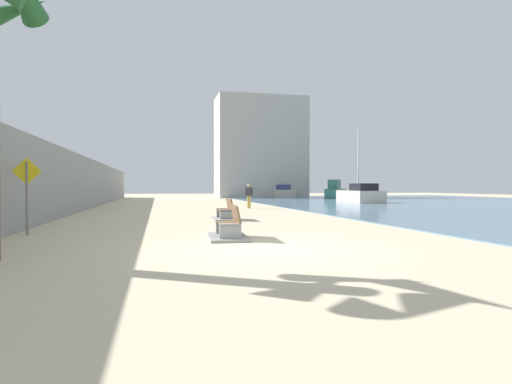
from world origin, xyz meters
name	(u,v)px	position (x,y,z in m)	size (l,w,h in m)	color
ground_plane	(198,209)	(0.00, 18.00, 0.00)	(120.00, 120.00, 0.00)	beige
seawall	(77,183)	(-7.50, 18.00, 1.71)	(0.80, 64.00, 3.42)	gray
water_bay	(503,205)	(24.00, 18.00, 0.02)	(36.00, 68.00, 0.04)	slate
bench_near	(229,230)	(-0.58, 2.13, 0.23)	(1.24, 2.17, 0.98)	gray
bench_far	(225,215)	(0.39, 8.95, 0.23)	(1.15, 2.13, 0.98)	gray
person_walking	(249,194)	(3.54, 18.48, 0.99)	(0.51, 0.26, 1.70)	gold
boat_outer	(360,195)	(15.80, 26.12, 0.73)	(3.22, 7.18, 6.82)	beige
boat_nearest	(335,191)	(18.66, 38.24, 0.89)	(4.68, 5.88, 2.29)	#337060
boat_far_left	(278,193)	(12.95, 43.79, 0.70)	(4.15, 4.98, 1.69)	beige
pedestrian_sign	(27,187)	(-6.57, 4.32, 1.51)	(0.85, 0.08, 2.42)	slate
harbor_building	(260,148)	(11.05, 46.00, 6.78)	(12.00, 6.00, 13.57)	#ADAAA3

